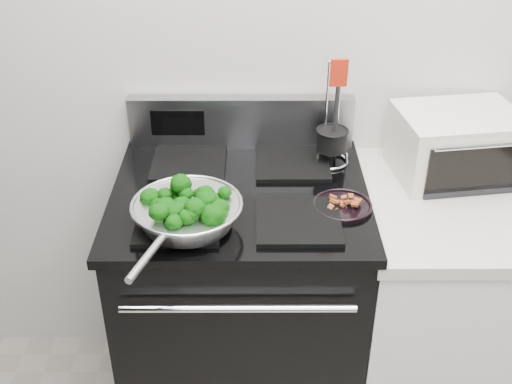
{
  "coord_description": "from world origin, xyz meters",
  "views": [
    {
      "loc": [
        -0.25,
        -0.26,
        1.99
      ],
      "look_at": [
        -0.25,
        1.36,
        0.98
      ],
      "focal_mm": 45.0,
      "sensor_mm": 36.0,
      "label": 1
    }
  ],
  "objects_px": {
    "skillet": "(187,212)",
    "utensil_holder": "(332,145)",
    "toaster_oven": "(456,144)",
    "bacon_plate": "(342,203)",
    "gas_range": "(242,304)"
  },
  "relations": [
    {
      "from": "skillet",
      "to": "gas_range",
      "type": "bearing_deg",
      "value": 72.2
    },
    {
      "from": "bacon_plate",
      "to": "toaster_oven",
      "type": "xyz_separation_m",
      "value": [
        0.39,
        0.25,
        0.06
      ]
    },
    {
      "from": "gas_range",
      "to": "utensil_holder",
      "type": "distance_m",
      "value": 0.63
    },
    {
      "from": "skillet",
      "to": "bacon_plate",
      "type": "height_order",
      "value": "skillet"
    },
    {
      "from": "bacon_plate",
      "to": "utensil_holder",
      "type": "xyz_separation_m",
      "value": [
        -0.01,
        0.27,
        0.05
      ]
    },
    {
      "from": "utensil_holder",
      "to": "toaster_oven",
      "type": "height_order",
      "value": "utensil_holder"
    },
    {
      "from": "skillet",
      "to": "bacon_plate",
      "type": "xyz_separation_m",
      "value": [
        0.45,
        0.1,
        -0.03
      ]
    },
    {
      "from": "utensil_holder",
      "to": "toaster_oven",
      "type": "relative_size",
      "value": 0.88
    },
    {
      "from": "utensil_holder",
      "to": "toaster_oven",
      "type": "xyz_separation_m",
      "value": [
        0.4,
        -0.02,
        0.01
      ]
    },
    {
      "from": "skillet",
      "to": "utensil_holder",
      "type": "distance_m",
      "value": 0.58
    },
    {
      "from": "gas_range",
      "to": "utensil_holder",
      "type": "xyz_separation_m",
      "value": [
        0.3,
        0.18,
        0.53
      ]
    },
    {
      "from": "bacon_plate",
      "to": "toaster_oven",
      "type": "height_order",
      "value": "toaster_oven"
    },
    {
      "from": "skillet",
      "to": "toaster_oven",
      "type": "height_order",
      "value": "toaster_oven"
    },
    {
      "from": "gas_range",
      "to": "toaster_oven",
      "type": "distance_m",
      "value": 0.9
    },
    {
      "from": "skillet",
      "to": "utensil_holder",
      "type": "height_order",
      "value": "utensil_holder"
    }
  ]
}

